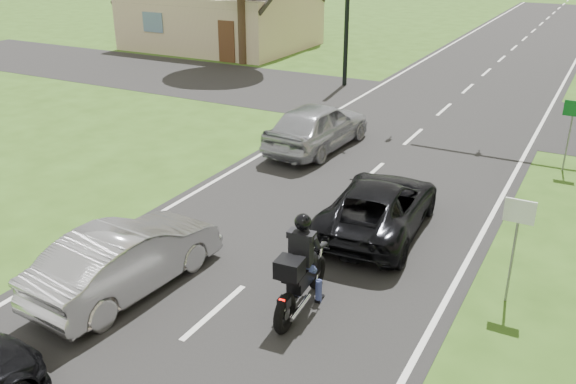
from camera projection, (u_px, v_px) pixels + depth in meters
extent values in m
plane|color=#2D4D15|center=(214.00, 312.00, 11.35)|extent=(140.00, 140.00, 0.00)
cube|color=black|center=(394.00, 154.00, 19.43)|extent=(8.00, 100.00, 0.01)
cube|color=black|center=(444.00, 110.00, 24.29)|extent=(60.00, 7.00, 0.01)
torus|color=black|center=(317.00, 272.00, 12.03)|extent=(0.20, 0.69, 0.68)
torus|color=black|center=(285.00, 313.00, 10.72)|extent=(0.22, 0.76, 0.75)
cube|color=black|center=(304.00, 274.00, 11.34)|extent=(0.37, 1.01, 0.31)
sphere|color=black|center=(309.00, 259.00, 11.48)|extent=(0.35, 0.35, 0.35)
cube|color=black|center=(296.00, 275.00, 10.96)|extent=(0.40, 0.60, 0.10)
cube|color=#FF0C07|center=(282.00, 301.00, 10.49)|extent=(0.11, 0.04, 0.05)
cylinder|color=silver|center=(300.00, 307.00, 10.93)|extent=(0.16, 0.84, 0.09)
cylinder|color=black|center=(314.00, 246.00, 11.58)|extent=(0.64, 0.09, 0.04)
cube|color=black|center=(289.00, 268.00, 10.57)|extent=(0.49, 0.45, 0.33)
cube|color=black|center=(301.00, 248.00, 10.96)|extent=(0.43, 0.26, 0.62)
sphere|color=black|center=(303.00, 222.00, 10.83)|extent=(0.31, 0.31, 0.31)
cylinder|color=navy|center=(297.00, 286.00, 11.74)|extent=(0.13, 0.13, 0.47)
cylinder|color=navy|center=(319.00, 291.00, 11.57)|extent=(0.13, 0.13, 0.47)
imported|color=black|center=(379.00, 206.00, 14.22)|extent=(2.39, 4.61, 1.24)
imported|color=#B1B1B6|center=(127.00, 258.00, 11.83)|extent=(1.75, 4.23, 1.36)
imported|color=#A2A4AA|center=(317.00, 126.00, 19.61)|extent=(2.09, 4.65, 1.55)
cylinder|color=black|center=(347.00, 18.00, 27.00)|extent=(0.20, 0.20, 6.00)
cylinder|color=slate|center=(513.00, 255.00, 11.33)|extent=(0.05, 0.05, 2.00)
cube|color=silver|center=(520.00, 211.00, 10.95)|extent=(0.55, 0.04, 0.45)
cylinder|color=slate|center=(568.00, 138.00, 17.71)|extent=(0.05, 0.05, 2.00)
cube|color=#0C591E|center=(574.00, 109.00, 17.33)|extent=(0.55, 0.04, 0.45)
cylinder|color=#332316|center=(241.00, 4.00, 31.56)|extent=(0.44, 0.44, 6.16)
cube|color=tan|center=(222.00, 20.00, 37.13)|extent=(10.00, 8.00, 3.20)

